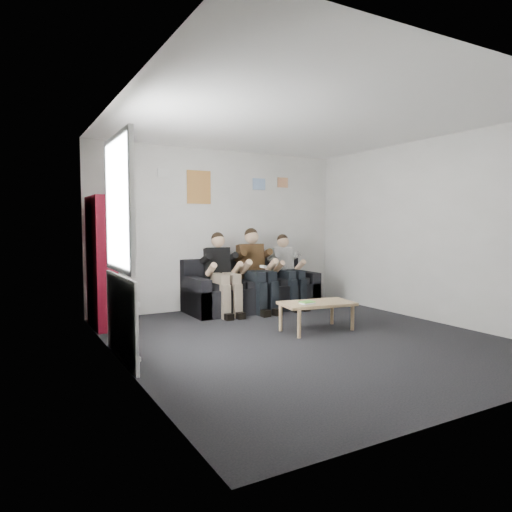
# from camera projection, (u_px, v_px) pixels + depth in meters

# --- Properties ---
(room_shell) EXTENTS (5.00, 5.00, 5.00)m
(room_shell) POSITION_uv_depth(u_px,v_px,m) (305.00, 231.00, 5.65)
(room_shell) COLOR black
(room_shell) RESTS_ON ground
(sofa) EXTENTS (2.21, 0.91, 0.86)m
(sofa) POSITION_uv_depth(u_px,v_px,m) (251.00, 291.00, 7.70)
(sofa) COLOR black
(sofa) RESTS_ON ground
(bookshelf) EXTENTS (0.27, 0.82, 1.82)m
(bookshelf) POSITION_uv_depth(u_px,v_px,m) (102.00, 262.00, 6.31)
(bookshelf) COLOR maroon
(bookshelf) RESTS_ON ground
(coffee_table) EXTENTS (0.97, 0.53, 0.39)m
(coffee_table) POSITION_uv_depth(u_px,v_px,m) (317.00, 306.00, 6.14)
(coffee_table) COLOR tan
(coffee_table) RESTS_ON ground
(game_cases) EXTENTS (0.20, 0.16, 0.03)m
(game_cases) POSITION_uv_depth(u_px,v_px,m) (307.00, 303.00, 6.02)
(game_cases) COLOR silver
(game_cases) RESTS_ON coffee_table
(person_left) EXTENTS (0.39, 0.84, 1.31)m
(person_left) POSITION_uv_depth(u_px,v_px,m) (223.00, 274.00, 7.21)
(person_left) COLOR black
(person_left) RESTS_ON sofa
(person_middle) EXTENTS (0.43, 0.91, 1.37)m
(person_middle) POSITION_uv_depth(u_px,v_px,m) (257.00, 270.00, 7.50)
(person_middle) COLOR #4A3418
(person_middle) RESTS_ON sofa
(person_right) EXTENTS (0.37, 0.79, 1.26)m
(person_right) POSITION_uv_depth(u_px,v_px,m) (288.00, 271.00, 7.81)
(person_right) COLOR white
(person_right) RESTS_ON sofa
(radiator) EXTENTS (0.10, 0.64, 0.60)m
(radiator) POSITION_uv_depth(u_px,v_px,m) (128.00, 327.00, 4.84)
(radiator) COLOR white
(radiator) RESTS_ON ground
(window) EXTENTS (0.05, 1.30, 2.36)m
(window) POSITION_uv_depth(u_px,v_px,m) (120.00, 263.00, 4.76)
(window) COLOR white
(window) RESTS_ON room_shell
(poster_large) EXTENTS (0.42, 0.01, 0.55)m
(poster_large) POSITION_uv_depth(u_px,v_px,m) (199.00, 187.00, 7.57)
(poster_large) COLOR #CAC847
(poster_large) RESTS_ON room_shell
(poster_blue) EXTENTS (0.25, 0.01, 0.20)m
(poster_blue) POSITION_uv_depth(u_px,v_px,m) (259.00, 184.00, 8.12)
(poster_blue) COLOR #418FDE
(poster_blue) RESTS_ON room_shell
(poster_pink) EXTENTS (0.22, 0.01, 0.18)m
(poster_pink) POSITION_uv_depth(u_px,v_px,m) (283.00, 183.00, 8.36)
(poster_pink) COLOR #B73972
(poster_pink) RESTS_ON room_shell
(poster_sign) EXTENTS (0.20, 0.01, 0.14)m
(poster_sign) POSITION_uv_depth(u_px,v_px,m) (164.00, 173.00, 7.26)
(poster_sign) COLOR silver
(poster_sign) RESTS_ON room_shell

